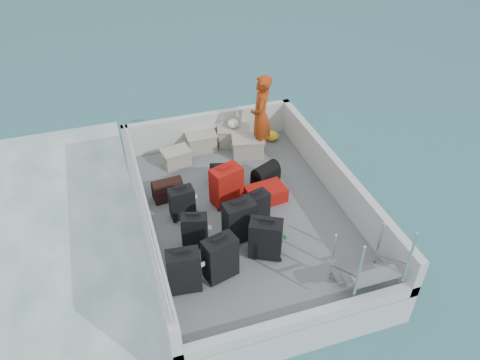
# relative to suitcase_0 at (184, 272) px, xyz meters

# --- Properties ---
(ground) EXTENTS (160.00, 160.00, 0.00)m
(ground) POSITION_rel_suitcase_0_xyz_m (1.38, 1.32, -0.99)
(ground) COLOR #174552
(ground) RESTS_ON ground
(ferry_hull) EXTENTS (3.60, 5.00, 0.60)m
(ferry_hull) POSITION_rel_suitcase_0_xyz_m (1.38, 1.32, -0.69)
(ferry_hull) COLOR silver
(ferry_hull) RESTS_ON ground
(deck) EXTENTS (3.30, 4.70, 0.02)m
(deck) POSITION_rel_suitcase_0_xyz_m (1.38, 1.32, -0.38)
(deck) COLOR slate
(deck) RESTS_ON ferry_hull
(deck_fittings) EXTENTS (3.60, 5.00, 0.90)m
(deck_fittings) POSITION_rel_suitcase_0_xyz_m (1.73, 1.00, 0.00)
(deck_fittings) COLOR #B9BDBD
(deck_fittings) RESTS_ON deck
(suitcase_0) EXTENTS (0.50, 0.32, 0.73)m
(suitcase_0) POSITION_rel_suitcase_0_xyz_m (0.00, 0.00, 0.00)
(suitcase_0) COLOR black
(suitcase_0) RESTS_ON deck
(suitcase_1) EXTENTS (0.46, 0.34, 0.61)m
(suitcase_1) POSITION_rel_suitcase_0_xyz_m (0.35, 0.83, -0.06)
(suitcase_1) COLOR black
(suitcase_1) RESTS_ON deck
(suitcase_2) EXTENTS (0.43, 0.28, 0.60)m
(suitcase_2) POSITION_rel_suitcase_0_xyz_m (0.31, 1.56, -0.07)
(suitcase_2) COLOR black
(suitcase_2) RESTS_ON deck
(suitcase_3) EXTENTS (0.55, 0.40, 0.74)m
(suitcase_3) POSITION_rel_suitcase_0_xyz_m (0.56, 0.08, 0.00)
(suitcase_3) COLOR black
(suitcase_3) RESTS_ON deck
(suitcase_4) EXTENTS (0.54, 0.36, 0.74)m
(suitcase_4) POSITION_rel_suitcase_0_xyz_m (1.08, 0.75, 0.00)
(suitcase_4) COLOR black
(suitcase_4) RESTS_ON deck
(suitcase_5) EXTENTS (0.61, 0.47, 0.74)m
(suitcase_5) POSITION_rel_suitcase_0_xyz_m (1.15, 1.71, 0.00)
(suitcase_5) COLOR #9B140B
(suitcase_5) RESTS_ON deck
(suitcase_6) EXTENTS (0.58, 0.50, 0.69)m
(suitcase_6) POSITION_rel_suitcase_0_xyz_m (1.35, 0.27, -0.02)
(suitcase_6) COLOR black
(suitcase_6) RESTS_ON deck
(suitcase_7) EXTENTS (0.48, 0.36, 0.60)m
(suitcase_7) POSITION_rel_suitcase_0_xyz_m (1.47, 1.05, -0.07)
(suitcase_7) COLOR black
(suitcase_7) RESTS_ON deck
(suitcase_8) EXTENTS (0.73, 0.53, 0.27)m
(suitcase_8) POSITION_rel_suitcase_0_xyz_m (1.84, 1.55, -0.23)
(suitcase_8) COLOR #9B140B
(suitcase_8) RESTS_ON deck
(duffel_0) EXTENTS (0.56, 0.35, 0.32)m
(duffel_0) POSITION_rel_suitcase_0_xyz_m (0.16, 2.15, -0.21)
(duffel_0) COLOR black
(duffel_0) RESTS_ON deck
(duffel_1) EXTENTS (0.55, 0.41, 0.32)m
(duffel_1) POSITION_rel_suitcase_0_xyz_m (1.25, 2.30, -0.21)
(duffel_1) COLOR black
(duffel_1) RESTS_ON deck
(duffel_2) EXTENTS (0.60, 0.49, 0.32)m
(duffel_2) POSITION_rel_suitcase_0_xyz_m (2.01, 2.02, -0.21)
(duffel_2) COLOR black
(duffel_2) RESTS_ON deck
(crate_0) EXTENTS (0.57, 0.44, 0.31)m
(crate_0) POSITION_rel_suitcase_0_xyz_m (0.53, 3.15, -0.21)
(crate_0) COLOR #A8A593
(crate_0) RESTS_ON deck
(crate_1) EXTENTS (0.59, 0.40, 0.35)m
(crate_1) POSITION_rel_suitcase_0_xyz_m (1.14, 3.52, -0.19)
(crate_1) COLOR #A8A593
(crate_1) RESTS_ON deck
(crate_2) EXTENTS (0.72, 0.59, 0.38)m
(crate_2) POSITION_rel_suitcase_0_xyz_m (1.84, 3.52, -0.18)
(crate_2) COLOR #A8A593
(crate_2) RESTS_ON deck
(crate_3) EXTENTS (0.69, 0.55, 0.37)m
(crate_3) POSITION_rel_suitcase_0_xyz_m (2.00, 3.03, -0.18)
(crate_3) COLOR #A8A593
(crate_3) RESTS_ON deck
(yellow_bag) EXTENTS (0.28, 0.26, 0.22)m
(yellow_bag) POSITION_rel_suitcase_0_xyz_m (2.67, 3.39, -0.26)
(yellow_bag) COLOR yellow
(yellow_bag) RESTS_ON deck
(white_bag) EXTENTS (0.24, 0.24, 0.18)m
(white_bag) POSITION_rel_suitcase_0_xyz_m (1.84, 3.52, 0.10)
(white_bag) COLOR white
(white_bag) RESTS_ON crate_2
(passenger) EXTENTS (0.63, 0.74, 1.71)m
(passenger) POSITION_rel_suitcase_0_xyz_m (2.27, 3.04, 0.49)
(passenger) COLOR #E14C15
(passenger) RESTS_ON deck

